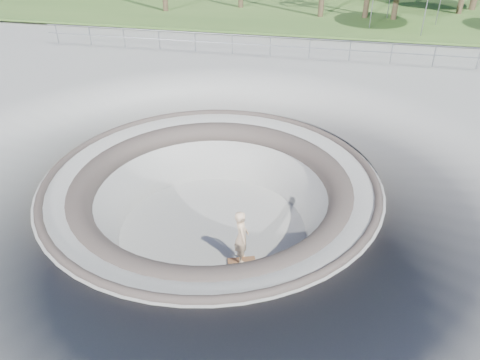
{
  "coord_description": "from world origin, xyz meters",
  "views": [
    {
      "loc": [
        3.34,
        -11.74,
        7.55
      ],
      "look_at": [
        0.85,
        0.25,
        -0.1
      ],
      "focal_mm": 35.0,
      "sensor_mm": 36.0,
      "label": 1
    }
  ],
  "objects": [
    {
      "name": "ground",
      "position": [
        0.0,
        0.0,
        0.0
      ],
      "size": [
        180.0,
        180.0,
        0.0
      ],
      "primitive_type": "plane",
      "color": "#9A9995",
      "rests_on": "ground"
    },
    {
      "name": "skateboard",
      "position": [
        1.25,
        -1.43,
        -1.83
      ],
      "size": [
        0.86,
        0.49,
        0.09
      ],
      "color": "brown",
      "rests_on": "ground"
    },
    {
      "name": "distant_hills",
      "position": [
        3.78,
        57.17,
        -7.02
      ],
      "size": [
        103.2,
        45.0,
        28.6
      ],
      "color": "brown",
      "rests_on": "ground"
    },
    {
      "name": "skate_bowl",
      "position": [
        0.0,
        0.0,
        -1.83
      ],
      "size": [
        14.0,
        14.0,
        4.1
      ],
      "color": "#9A9995",
      "rests_on": "ground"
    },
    {
      "name": "safety_railing",
      "position": [
        0.0,
        12.0,
        0.69
      ],
      "size": [
        25.0,
        0.06,
        1.03
      ],
      "color": "gray",
      "rests_on": "ground"
    },
    {
      "name": "skater",
      "position": [
        1.25,
        -1.43,
        -0.95
      ],
      "size": [
        0.6,
        0.73,
        1.73
      ],
      "primitive_type": "imported",
      "rotation": [
        0.0,
        0.0,
        1.9
      ],
      "color": "beige",
      "rests_on": "skateboard"
    }
  ]
}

